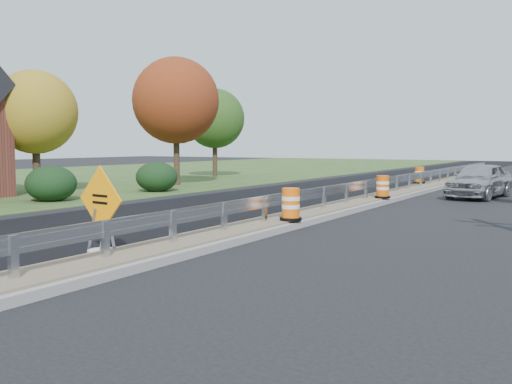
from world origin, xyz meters
The scene contains 15 objects.
ground centered at (0.00, 0.00, 0.00)m, with size 140.00×140.00×0.00m, color black.
grass_verge_near centered at (-24.00, 10.00, 0.01)m, with size 30.00×120.00×0.03m, color #2E4C20.
milled_overlay centered at (-4.40, 10.00, 0.01)m, with size 7.20×120.00×0.01m, color black.
median centered at (0.00, 8.00, 0.11)m, with size 1.60×55.00×0.23m.
guardrail centered at (0.00, 9.00, 0.73)m, with size 0.10×46.15×0.72m.
hedge_mid centered at (-11.50, 0.00, 0.76)m, with size 2.09×2.09×1.52m, color black.
hedge_north centered at (-11.00, 6.00, 0.76)m, with size 2.09×2.09×1.52m, color black.
tree_near_yellow centered at (-15.00, 2.00, 3.89)m, with size 3.96×3.96×5.88m.
tree_near_red centered at (-13.00, 10.00, 4.86)m, with size 4.95×4.95×7.35m.
tree_near_back centered at (-16.00, 18.00, 4.21)m, with size 4.29×4.29×6.37m.
caution_sign centered at (-0.90, -7.25, 0.50)m, with size 1.41×0.59×1.95m.
barrel_median_near centered at (0.55, -1.46, 0.67)m, with size 0.63×0.63×0.92m.
barrel_median_mid centered at (0.55, 6.40, 0.66)m, with size 0.62×0.62×0.91m.
barrel_median_far centered at (-0.55, 15.69, 0.67)m, with size 0.62×0.62×0.91m.
car_silver centered at (3.40, 11.08, 0.79)m, with size 1.87×4.64×1.58m, color #B0B0B5.
Camera 1 is at (8.10, -15.71, 2.40)m, focal length 40.00 mm.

